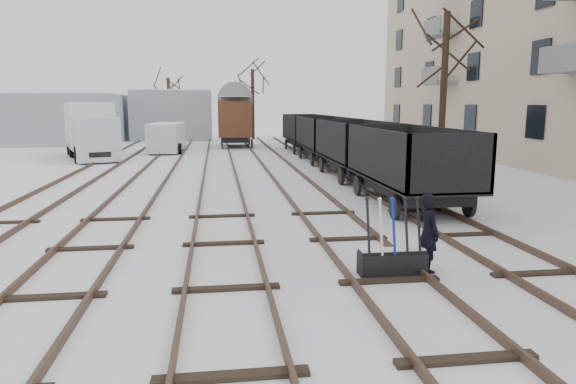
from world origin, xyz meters
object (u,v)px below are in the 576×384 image
Objects in this scene: lorry at (91,130)px; panel_van at (167,137)px; ground_frame at (392,260)px; box_van_wagon at (236,118)px; freight_wagon_a at (408,176)px; worker at (428,233)px.

lorry reaches higher than panel_van.
box_van_wagon is at bearing 93.72° from ground_frame.
ground_frame is 27.12m from panel_van.
ground_frame is at bearing -82.47° from box_van_wagon.
box_van_wagon is 11.60m from lorry.
worker is at bearing -107.63° from freight_wagon_a.
panel_van is at bearing 104.43° from ground_frame.
freight_wagon_a is 21.86m from panel_van.
ground_frame is 25.48m from lorry.
freight_wagon_a is 21.37m from lorry.
freight_wagon_a reaches higher than panel_van.
panel_van is (-7.36, 26.19, 0.24)m from worker.
lorry is (-11.52, 22.95, 0.93)m from worker.
worker reaches higher than ground_frame.
panel_van is (-9.42, 19.72, 0.07)m from freight_wagon_a.
worker is at bearing 7.91° from ground_frame.
worker is 0.34× the size of panel_van.
lorry is 1.66× the size of panel_van.
ground_frame is 30.52m from box_van_wagon.
ground_frame is 0.19× the size of lorry.
panel_van is at bearing 18.72° from lorry.
box_van_wagon is at bearing 100.96° from freight_wagon_a.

